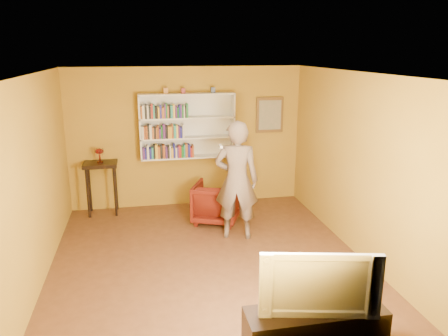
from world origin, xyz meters
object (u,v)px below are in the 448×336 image
(ruby_lustre, at_px, (99,153))
(armchair, at_px, (216,202))
(console_table, at_px, (101,172))
(bookshelf, at_px, (187,126))
(person, at_px, (237,180))
(tv_cabinet, at_px, (315,332))
(television, at_px, (318,280))

(ruby_lustre, xyz_separation_m, armchair, (2.03, -0.80, -0.82))
(console_table, bearing_deg, ruby_lustre, 139.40)
(console_table, height_order, armchair, console_table)
(bookshelf, relative_size, person, 0.93)
(console_table, xyz_separation_m, ruby_lustre, (-0.00, 0.00, 0.36))
(armchair, bearing_deg, bookshelf, -45.15)
(ruby_lustre, bearing_deg, person, -34.32)
(armchair, relative_size, tv_cabinet, 0.56)
(person, bearing_deg, television, 108.09)
(bookshelf, xyz_separation_m, console_table, (-1.64, -0.16, -0.77))
(bookshelf, bearing_deg, armchair, -67.90)
(tv_cabinet, bearing_deg, person, 92.72)
(bookshelf, relative_size, console_table, 1.81)
(armchair, xyz_separation_m, tv_cabinet, (0.34, -3.70, -0.11))
(console_table, bearing_deg, bookshelf, 5.57)
(ruby_lustre, distance_m, armchair, 2.33)
(television, bearing_deg, tv_cabinet, 0.00)
(tv_cabinet, distance_m, television, 0.59)
(person, distance_m, tv_cabinet, 3.07)
(bookshelf, relative_size, television, 1.55)
(bookshelf, distance_m, person, 1.89)
(ruby_lustre, bearing_deg, bookshelf, 5.57)
(person, relative_size, tv_cabinet, 1.37)
(bookshelf, xyz_separation_m, ruby_lustre, (-1.64, -0.16, -0.41))
(bookshelf, distance_m, ruby_lustre, 1.70)
(ruby_lustre, bearing_deg, console_table, -40.60)
(person, bearing_deg, bookshelf, -55.22)
(ruby_lustre, relative_size, television, 0.22)
(ruby_lustre, relative_size, armchair, 0.33)
(bookshelf, height_order, person, bookshelf)
(console_table, relative_size, armchair, 1.26)
(console_table, bearing_deg, person, -34.32)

